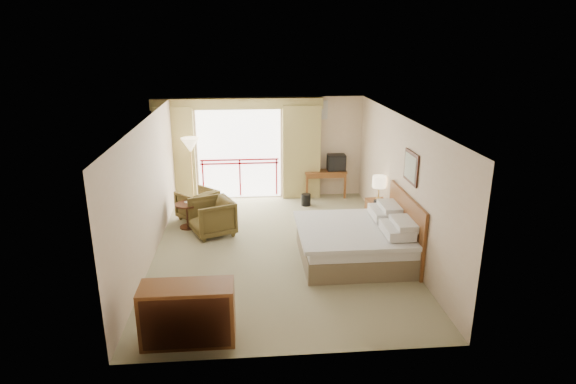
{
  "coord_description": "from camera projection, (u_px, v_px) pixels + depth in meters",
  "views": [
    {
      "loc": [
        -0.58,
        -9.09,
        4.19
      ],
      "look_at": [
        0.24,
        0.4,
        1.1
      ],
      "focal_mm": 30.0,
      "sensor_mm": 36.0,
      "label": 1
    }
  ],
  "objects": [
    {
      "name": "headboard",
      "position": [
        405.0,
        227.0,
        9.38
      ],
      "size": [
        0.06,
        2.1,
        1.3
      ],
      "primitive_type": "cube",
      "color": "brown",
      "rests_on": "wall_right"
    },
    {
      "name": "balcony_door",
      "position": [
        239.0,
        154.0,
        12.82
      ],
      "size": [
        2.4,
        0.0,
        2.4
      ],
      "primitive_type": "plane",
      "rotation": [
        1.57,
        0.0,
        0.0
      ],
      "color": "white",
      "rests_on": "wall_back"
    },
    {
      "name": "wastebasket",
      "position": [
        306.0,
        200.0,
        12.47
      ],
      "size": [
        0.27,
        0.27,
        0.3
      ],
      "primitive_type": "cylinder",
      "rotation": [
        0.0,
        0.0,
        -0.1
      ],
      "color": "black",
      "rests_on": "floor"
    },
    {
      "name": "framed_art",
      "position": [
        411.0,
        167.0,
        9.02
      ],
      "size": [
        0.04,
        0.72,
        0.6
      ],
      "color": "black",
      "rests_on": "wall_right"
    },
    {
      "name": "armchair_far",
      "position": [
        198.0,
        219.0,
        11.59
      ],
      "size": [
        1.12,
        1.12,
        0.73
      ],
      "primitive_type": "imported",
      "rotation": [
        0.0,
        0.0,
        -2.37
      ],
      "color": "#453719",
      "rests_on": "floor"
    },
    {
      "name": "ceiling",
      "position": [
        277.0,
        119.0,
        9.12
      ],
      "size": [
        7.0,
        7.0,
        0.0
      ],
      "primitive_type": "plane",
      "rotation": [
        3.14,
        0.0,
        0.0
      ],
      "color": "white",
      "rests_on": "wall_back"
    },
    {
      "name": "tv",
      "position": [
        336.0,
        162.0,
        12.97
      ],
      "size": [
        0.48,
        0.38,
        0.44
      ],
      "rotation": [
        0.0,
        0.0,
        0.38
      ],
      "color": "black",
      "rests_on": "desk"
    },
    {
      "name": "armchair_near",
      "position": [
        213.0,
        234.0,
        10.71
      ],
      "size": [
        1.14,
        1.13,
        0.8
      ],
      "primitive_type": "imported",
      "rotation": [
        0.0,
        0.0,
        -1.18
      ],
      "color": "#453719",
      "rests_on": "floor"
    },
    {
      "name": "dresser",
      "position": [
        188.0,
        314.0,
        6.83
      ],
      "size": [
        1.32,
        0.56,
        0.88
      ],
      "rotation": [
        0.0,
        0.0,
        0.04
      ],
      "color": "brown",
      "rests_on": "floor"
    },
    {
      "name": "cup",
      "position": [
        318.0,
        169.0,
        12.94
      ],
      "size": [
        0.08,
        0.08,
        0.1
      ],
      "primitive_type": "cylinder",
      "rotation": [
        0.0,
        0.0,
        -0.18
      ],
      "color": "white",
      "rests_on": "desk"
    },
    {
      "name": "balcony_railing",
      "position": [
        240.0,
        168.0,
        12.92
      ],
      "size": [
        2.09,
        0.03,
        1.02
      ],
      "color": "#AC0E19",
      "rests_on": "wall_back"
    },
    {
      "name": "wall_back",
      "position": [
        269.0,
        148.0,
        12.85
      ],
      "size": [
        5.0,
        0.0,
        5.0
      ],
      "primitive_type": "plane",
      "rotation": [
        1.57,
        0.0,
        0.0
      ],
      "color": "beige",
      "rests_on": "ground"
    },
    {
      "name": "nightstand",
      "position": [
        378.0,
        215.0,
        10.91
      ],
      "size": [
        0.5,
        0.59,
        0.67
      ],
      "primitive_type": "cube",
      "rotation": [
        0.0,
        0.0,
        0.07
      ],
      "color": "brown",
      "rests_on": "floor"
    },
    {
      "name": "hvac_vent",
      "position": [
        318.0,
        110.0,
        12.62
      ],
      "size": [
        0.5,
        0.04,
        0.5
      ],
      "primitive_type": "cube",
      "color": "silver",
      "rests_on": "wall_back"
    },
    {
      "name": "book",
      "position": [
        187.0,
        204.0,
        10.87
      ],
      "size": [
        0.27,
        0.27,
        0.02
      ],
      "primitive_type": "imported",
      "rotation": [
        0.0,
        0.0,
        0.72
      ],
      "color": "white",
      "rests_on": "side_table"
    },
    {
      "name": "wall_front",
      "position": [
        295.0,
        267.0,
        6.22
      ],
      "size": [
        5.0,
        0.0,
        5.0
      ],
      "primitive_type": "plane",
      "rotation": [
        -1.57,
        0.0,
        0.0
      ],
      "color": "beige",
      "rests_on": "ground"
    },
    {
      "name": "coffee_maker",
      "position": [
        312.0,
        166.0,
        12.96
      ],
      "size": [
        0.11,
        0.11,
        0.24
      ],
      "primitive_type": "cylinder",
      "rotation": [
        0.0,
        0.0,
        -0.03
      ],
      "color": "black",
      "rests_on": "desk"
    },
    {
      "name": "phone",
      "position": [
        378.0,
        202.0,
        10.65
      ],
      "size": [
        0.19,
        0.16,
        0.08
      ],
      "primitive_type": "cube",
      "rotation": [
        0.0,
        0.0,
        0.17
      ],
      "color": "black",
      "rests_on": "nightstand"
    },
    {
      "name": "desk",
      "position": [
        325.0,
        175.0,
        13.12
      ],
      "size": [
        1.13,
        0.55,
        0.74
      ],
      "rotation": [
        0.0,
        0.0,
        0.04
      ],
      "color": "brown",
      "rests_on": "floor"
    },
    {
      "name": "wall_left",
      "position": [
        149.0,
        190.0,
        9.33
      ],
      "size": [
        0.0,
        7.0,
        7.0
      ],
      "primitive_type": "plane",
      "rotation": [
        1.57,
        0.0,
        1.57
      ],
      "color": "beige",
      "rests_on": "ground"
    },
    {
      "name": "table_lamp",
      "position": [
        379.0,
        182.0,
        10.72
      ],
      "size": [
        0.31,
        0.31,
        0.55
      ],
      "rotation": [
        0.0,
        0.0,
        -0.33
      ],
      "color": "tan",
      "rests_on": "nightstand"
    },
    {
      "name": "floor",
      "position": [
        278.0,
        249.0,
        9.95
      ],
      "size": [
        7.0,
        7.0,
        0.0
      ],
      "primitive_type": "plane",
      "color": "gray",
      "rests_on": "ground"
    },
    {
      "name": "wall_right",
      "position": [
        401.0,
        184.0,
        9.74
      ],
      "size": [
        0.0,
        7.0,
        7.0
      ],
      "primitive_type": "plane",
      "rotation": [
        1.57,
        0.0,
        -1.57
      ],
      "color": "beige",
      "rests_on": "ground"
    },
    {
      "name": "side_table",
      "position": [
        187.0,
        211.0,
        10.93
      ],
      "size": [
        0.53,
        0.53,
        0.58
      ],
      "rotation": [
        0.0,
        0.0,
        0.11
      ],
      "color": "black",
      "rests_on": "floor"
    },
    {
      "name": "curtain_left",
      "position": [
        176.0,
        155.0,
        12.54
      ],
      "size": [
        1.0,
        0.26,
        2.5
      ],
      "primitive_type": "cube",
      "color": "#99894F",
      "rests_on": "wall_back"
    },
    {
      "name": "valance",
      "position": [
        238.0,
        104.0,
        12.31
      ],
      "size": [
        4.4,
        0.22,
        0.28
      ],
      "primitive_type": "cube",
      "color": "#99894F",
      "rests_on": "wall_back"
    },
    {
      "name": "floor_lamp",
      "position": [
        190.0,
        148.0,
        12.02
      ],
      "size": [
        0.46,
        0.46,
        1.78
      ],
      "rotation": [
        0.0,
        0.0,
        -0.22
      ],
      "color": "tan",
      "rests_on": "floor"
    },
    {
      "name": "curtain_right",
      "position": [
        301.0,
        152.0,
        12.81
      ],
      "size": [
        1.0,
        0.26,
        2.5
      ],
      "primitive_type": "cube",
      "color": "#99894F",
      "rests_on": "wall_back"
    },
    {
      "name": "bed",
      "position": [
        356.0,
        241.0,
        9.39
      ],
      "size": [
        2.13,
        2.06,
        0.97
      ],
      "color": "brown",
      "rests_on": "floor"
    }
  ]
}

